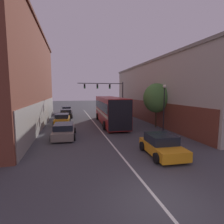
{
  "coord_description": "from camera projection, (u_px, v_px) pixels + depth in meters",
  "views": [
    {
      "loc": [
        -3.34,
        -5.74,
        4.32
      ],
      "look_at": [
        1.75,
        14.93,
        1.84
      ],
      "focal_mm": 28.0,
      "sensor_mm": 36.0,
      "label": 1
    }
  ],
  "objects": [
    {
      "name": "ground_plane",
      "position": [
        160.0,
        203.0,
        6.83
      ],
      "size": [
        160.0,
        160.0,
        0.0
      ],
      "primitive_type": "plane",
      "color": "#424247"
    },
    {
      "name": "lane_center_line",
      "position": [
        98.0,
        128.0,
        21.06
      ],
      "size": [
        0.14,
        41.51,
        0.01
      ],
      "color": "silver",
      "rests_on": "ground_plane"
    },
    {
      "name": "building_left_brick",
      "position": [
        4.0,
        77.0,
        20.55
      ],
      "size": [
        8.77,
        25.26,
        11.96
      ],
      "color": "brown",
      "rests_on": "ground_plane"
    },
    {
      "name": "building_right_storefront",
      "position": [
        165.0,
        91.0,
        26.27
      ],
      "size": [
        6.74,
        27.31,
        8.56
      ],
      "color": "#B7B2A3",
      "rests_on": "ground_plane"
    },
    {
      "name": "bus",
      "position": [
        110.0,
        109.0,
        23.52
      ],
      "size": [
        3.36,
        12.1,
        3.57
      ],
      "rotation": [
        0.0,
        0.0,
        1.52
      ],
      "color": "maroon",
      "rests_on": "ground_plane"
    },
    {
      "name": "hatchback_foreground",
      "position": [
        162.0,
        145.0,
        11.9
      ],
      "size": [
        2.31,
        3.93,
        1.41
      ],
      "rotation": [
        0.0,
        0.0,
        1.52
      ],
      "color": "orange",
      "rests_on": "ground_plane"
    },
    {
      "name": "parked_car_left_near",
      "position": [
        66.0,
        110.0,
        35.25
      ],
      "size": [
        2.34,
        4.69,
        1.38
      ],
      "rotation": [
        0.0,
        0.0,
        1.68
      ],
      "color": "silver",
      "rests_on": "ground_plane"
    },
    {
      "name": "parked_car_left_mid",
      "position": [
        62.0,
        119.0,
        23.04
      ],
      "size": [
        2.17,
        4.12,
        1.45
      ],
      "rotation": [
        0.0,
        0.0,
        1.54
      ],
      "color": "orange",
      "rests_on": "ground_plane"
    },
    {
      "name": "parked_car_left_far",
      "position": [
        66.0,
        114.0,
        29.05
      ],
      "size": [
        2.16,
        3.88,
        1.41
      ],
      "rotation": [
        0.0,
        0.0,
        1.61
      ],
      "color": "black",
      "rests_on": "ground_plane"
    },
    {
      "name": "parked_car_left_distant",
      "position": [
        64.0,
        131.0,
        16.61
      ],
      "size": [
        2.3,
        4.72,
        1.34
      ],
      "rotation": [
        0.0,
        0.0,
        1.52
      ],
      "color": "slate",
      "rests_on": "ground_plane"
    },
    {
      "name": "traffic_signal_gantry",
      "position": [
        108.0,
        90.0,
        31.73
      ],
      "size": [
        8.35,
        0.36,
        6.1
      ],
      "color": "black",
      "rests_on": "ground_plane"
    },
    {
      "name": "street_lamp",
      "position": [
        164.0,
        105.0,
        17.08
      ],
      "size": [
        0.34,
        0.34,
        5.01
      ],
      "color": "black",
      "rests_on": "ground_plane"
    },
    {
      "name": "street_tree_near",
      "position": [
        156.0,
        98.0,
        20.82
      ],
      "size": [
        3.17,
        2.86,
        5.32
      ],
      "color": "#3D2D1E",
      "rests_on": "ground_plane"
    }
  ]
}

